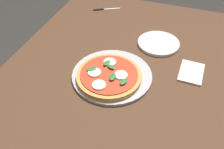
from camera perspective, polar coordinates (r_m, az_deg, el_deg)
dining_table at (r=1.06m, az=1.64°, el=-4.09°), size 1.30×0.94×0.75m
serving_tray at (r=0.97m, az=0.00°, el=-0.17°), size 0.31×0.31×0.01m
pizza at (r=0.95m, az=-0.72°, el=-0.24°), size 0.25×0.25×0.03m
plate_white at (r=1.16m, az=10.54°, el=6.97°), size 0.19×0.19×0.01m
napkin at (r=1.04m, az=17.61°, el=0.49°), size 0.13×0.09×0.01m
knife at (r=1.42m, az=-1.99°, el=14.65°), size 0.08×0.14×0.01m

